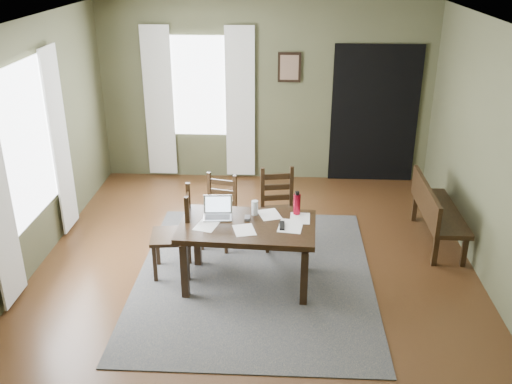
# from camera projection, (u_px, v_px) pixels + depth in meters

# --- Properties ---
(ground) EXTENTS (5.00, 6.00, 0.01)m
(ground) POSITION_uv_depth(u_px,v_px,m) (255.00, 277.00, 6.38)
(ground) COLOR #492C16
(room_shell) EXTENTS (5.02, 6.02, 2.71)m
(room_shell) POSITION_uv_depth(u_px,v_px,m) (254.00, 121.00, 5.66)
(room_shell) COLOR #4D4F34
(room_shell) RESTS_ON ground
(rug) EXTENTS (2.60, 3.20, 0.01)m
(rug) POSITION_uv_depth(u_px,v_px,m) (255.00, 276.00, 6.38)
(rug) COLOR #3F3F3F
(rug) RESTS_ON ground
(dining_table) EXTENTS (1.46, 0.92, 0.71)m
(dining_table) POSITION_uv_depth(u_px,v_px,m) (247.00, 232.00, 6.00)
(dining_table) COLOR black
(dining_table) RESTS_ON rug
(chair_end) EXTENTS (0.49, 0.49, 1.00)m
(chair_end) POSITION_uv_depth(u_px,v_px,m) (176.00, 234.00, 6.26)
(chair_end) COLOR black
(chair_end) RESTS_ON rug
(chair_back_left) EXTENTS (0.46, 0.46, 0.88)m
(chair_back_left) POSITION_uv_depth(u_px,v_px,m) (219.00, 213.00, 6.89)
(chair_back_left) COLOR black
(chair_back_left) RESTS_ON rug
(chair_back_right) EXTENTS (0.48, 0.48, 0.95)m
(chair_back_right) POSITION_uv_depth(u_px,v_px,m) (279.00, 209.00, 6.89)
(chair_back_right) COLOR black
(chair_back_right) RESTS_ON rug
(bench) EXTENTS (0.43, 1.35, 0.76)m
(bench) POSITION_uv_depth(u_px,v_px,m) (435.00, 208.00, 6.95)
(bench) COLOR black
(bench) RESTS_ON ground
(laptop) EXTENTS (0.33, 0.27, 0.21)m
(laptop) POSITION_uv_depth(u_px,v_px,m) (218.00, 211.00, 6.12)
(laptop) COLOR #B7B7BC
(laptop) RESTS_ON dining_table
(computer_mouse) EXTENTS (0.06, 0.10, 0.03)m
(computer_mouse) POSITION_uv_depth(u_px,v_px,m) (247.00, 218.00, 6.06)
(computer_mouse) COLOR #3F3F42
(computer_mouse) RESTS_ON dining_table
(tv_remote) EXTENTS (0.05, 0.19, 0.02)m
(tv_remote) POSITION_uv_depth(u_px,v_px,m) (282.00, 226.00, 5.91)
(tv_remote) COLOR black
(tv_remote) RESTS_ON dining_table
(drinking_glass) EXTENTS (0.09, 0.09, 0.16)m
(drinking_glass) POSITION_uv_depth(u_px,v_px,m) (255.00, 208.00, 6.14)
(drinking_glass) COLOR silver
(drinking_glass) RESTS_ON dining_table
(water_bottle) EXTENTS (0.09, 0.09, 0.27)m
(water_bottle) POSITION_uv_depth(u_px,v_px,m) (297.00, 204.00, 6.14)
(water_bottle) COLOR #AD0D26
(water_bottle) RESTS_ON dining_table
(paper_a) EXTENTS (0.28, 0.32, 0.00)m
(paper_a) POSITION_uv_depth(u_px,v_px,m) (207.00, 226.00, 5.93)
(paper_a) COLOR white
(paper_a) RESTS_ON dining_table
(paper_b) EXTENTS (0.28, 0.35, 0.00)m
(paper_b) POSITION_uv_depth(u_px,v_px,m) (291.00, 226.00, 5.92)
(paper_b) COLOR white
(paper_b) RESTS_ON dining_table
(paper_c) EXTENTS (0.29, 0.33, 0.00)m
(paper_c) POSITION_uv_depth(u_px,v_px,m) (269.00, 214.00, 6.17)
(paper_c) COLOR white
(paper_c) RESTS_ON dining_table
(paper_d) EXTENTS (0.22, 0.28, 0.00)m
(paper_d) POSITION_uv_depth(u_px,v_px,m) (300.00, 218.00, 6.09)
(paper_d) COLOR white
(paper_d) RESTS_ON dining_table
(paper_e) EXTENTS (0.27, 0.31, 0.00)m
(paper_e) POSITION_uv_depth(u_px,v_px,m) (244.00, 230.00, 5.84)
(paper_e) COLOR white
(paper_e) RESTS_ON dining_table
(window_left) EXTENTS (0.01, 1.30, 1.70)m
(window_left) POSITION_uv_depth(u_px,v_px,m) (26.00, 144.00, 6.10)
(window_left) COLOR white
(window_left) RESTS_ON ground
(window_back) EXTENTS (1.00, 0.01, 1.50)m
(window_back) POSITION_uv_depth(u_px,v_px,m) (199.00, 86.00, 8.57)
(window_back) COLOR white
(window_back) RESTS_ON ground
(curtain_left_far) EXTENTS (0.03, 0.48, 2.30)m
(curtain_left_far) POSITION_uv_depth(u_px,v_px,m) (60.00, 142.00, 6.95)
(curtain_left_far) COLOR silver
(curtain_left_far) RESTS_ON ground
(curtain_back_left) EXTENTS (0.44, 0.03, 2.30)m
(curtain_back_left) POSITION_uv_depth(u_px,v_px,m) (159.00, 103.00, 8.67)
(curtain_back_left) COLOR silver
(curtain_back_left) RESTS_ON ground
(curtain_back_right) EXTENTS (0.44, 0.03, 2.30)m
(curtain_back_right) POSITION_uv_depth(u_px,v_px,m) (240.00, 104.00, 8.61)
(curtain_back_right) COLOR silver
(curtain_back_right) RESTS_ON ground
(framed_picture) EXTENTS (0.34, 0.03, 0.44)m
(framed_picture) POSITION_uv_depth(u_px,v_px,m) (289.00, 67.00, 8.38)
(framed_picture) COLOR black
(framed_picture) RESTS_ON ground
(doorway_back) EXTENTS (1.30, 0.03, 2.10)m
(doorway_back) POSITION_uv_depth(u_px,v_px,m) (374.00, 115.00, 8.60)
(doorway_back) COLOR black
(doorway_back) RESTS_ON ground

